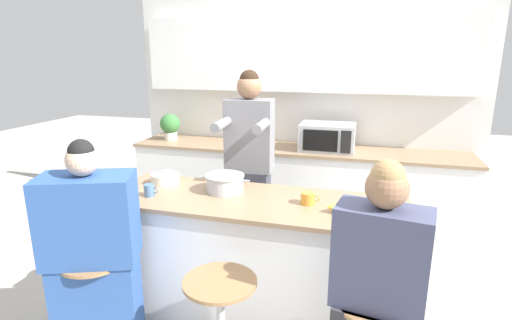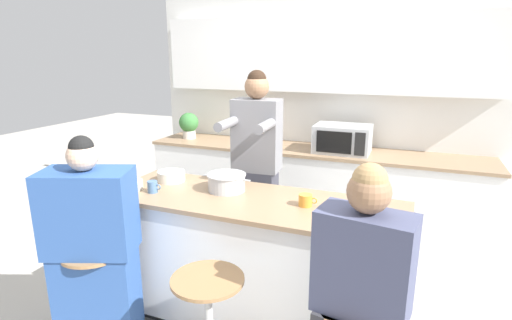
{
  "view_description": "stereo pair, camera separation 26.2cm",
  "coord_description": "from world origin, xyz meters",
  "px_view_note": "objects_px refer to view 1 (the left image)",
  "views": [
    {
      "loc": [
        0.69,
        -2.37,
        1.82
      ],
      "look_at": [
        0.0,
        0.07,
        1.15
      ],
      "focal_mm": 28.0,
      "sensor_mm": 36.0,
      "label": 1
    },
    {
      "loc": [
        0.94,
        -2.29,
        1.82
      ],
      "look_at": [
        0.0,
        0.07,
        1.15
      ],
      "focal_mm": 28.0,
      "sensor_mm": 36.0,
      "label": 2
    }
  ],
  "objects_px": {
    "bar_stool_leftmost": "(99,301)",
    "banana_bunch": "(341,208)",
    "coffee_cup_far": "(308,198)",
    "potted_plant": "(170,126)",
    "cooking_pot": "(225,183)",
    "coffee_cup_near": "(149,190)",
    "person_wrapped_blanket": "(94,263)",
    "person_cooking": "(249,178)",
    "fruit_bowl": "(165,179)",
    "kitchen_island": "(253,260)",
    "person_seated_near": "(376,312)",
    "microwave": "(327,137)"
  },
  "relations": [
    {
      "from": "person_cooking",
      "to": "fruit_bowl",
      "type": "relative_size",
      "value": 8.29
    },
    {
      "from": "coffee_cup_near",
      "to": "coffee_cup_far",
      "type": "bearing_deg",
      "value": 7.87
    },
    {
      "from": "person_wrapped_blanket",
      "to": "banana_bunch",
      "type": "relative_size",
      "value": 7.43
    },
    {
      "from": "cooking_pot",
      "to": "coffee_cup_far",
      "type": "distance_m",
      "value": 0.6
    },
    {
      "from": "coffee_cup_far",
      "to": "banana_bunch",
      "type": "relative_size",
      "value": 0.64
    },
    {
      "from": "bar_stool_leftmost",
      "to": "microwave",
      "type": "bearing_deg",
      "value": 62.43
    },
    {
      "from": "banana_bunch",
      "to": "microwave",
      "type": "height_order",
      "value": "microwave"
    },
    {
      "from": "bar_stool_leftmost",
      "to": "cooking_pot",
      "type": "bearing_deg",
      "value": 51.18
    },
    {
      "from": "person_wrapped_blanket",
      "to": "coffee_cup_near",
      "type": "height_order",
      "value": "person_wrapped_blanket"
    },
    {
      "from": "bar_stool_leftmost",
      "to": "potted_plant",
      "type": "relative_size",
      "value": 2.31
    },
    {
      "from": "bar_stool_leftmost",
      "to": "kitchen_island",
      "type": "bearing_deg",
      "value": 37.24
    },
    {
      "from": "kitchen_island",
      "to": "bar_stool_leftmost",
      "type": "relative_size",
      "value": 2.97
    },
    {
      "from": "person_wrapped_blanket",
      "to": "coffee_cup_far",
      "type": "relative_size",
      "value": 11.64
    },
    {
      "from": "banana_bunch",
      "to": "person_cooking",
      "type": "bearing_deg",
      "value": 139.42
    },
    {
      "from": "bar_stool_leftmost",
      "to": "person_wrapped_blanket",
      "type": "bearing_deg",
      "value": -55.38
    },
    {
      "from": "banana_bunch",
      "to": "potted_plant",
      "type": "bearing_deg",
      "value": 140.47
    },
    {
      "from": "kitchen_island",
      "to": "cooking_pot",
      "type": "relative_size",
      "value": 5.56
    },
    {
      "from": "coffee_cup_near",
      "to": "person_cooking",
      "type": "bearing_deg",
      "value": 55.95
    },
    {
      "from": "bar_stool_leftmost",
      "to": "cooking_pot",
      "type": "relative_size",
      "value": 1.87
    },
    {
      "from": "person_seated_near",
      "to": "microwave",
      "type": "bearing_deg",
      "value": 111.78
    },
    {
      "from": "coffee_cup_near",
      "to": "microwave",
      "type": "height_order",
      "value": "microwave"
    },
    {
      "from": "person_seated_near",
      "to": "coffee_cup_far",
      "type": "bearing_deg",
      "value": 133.8
    },
    {
      "from": "bar_stool_leftmost",
      "to": "banana_bunch",
      "type": "relative_size",
      "value": 3.6
    },
    {
      "from": "potted_plant",
      "to": "person_seated_near",
      "type": "bearing_deg",
      "value": -44.69
    },
    {
      "from": "person_seated_near",
      "to": "cooking_pot",
      "type": "height_order",
      "value": "person_seated_near"
    },
    {
      "from": "fruit_bowl",
      "to": "coffee_cup_near",
      "type": "distance_m",
      "value": 0.27
    },
    {
      "from": "microwave",
      "to": "kitchen_island",
      "type": "bearing_deg",
      "value": -101.73
    },
    {
      "from": "fruit_bowl",
      "to": "coffee_cup_near",
      "type": "relative_size",
      "value": 2.01
    },
    {
      "from": "coffee_cup_near",
      "to": "person_wrapped_blanket",
      "type": "bearing_deg",
      "value": -101.55
    },
    {
      "from": "kitchen_island",
      "to": "bar_stool_leftmost",
      "type": "xyz_separation_m",
      "value": [
        -0.8,
        -0.61,
        -0.07
      ]
    },
    {
      "from": "coffee_cup_far",
      "to": "potted_plant",
      "type": "relative_size",
      "value": 0.41
    },
    {
      "from": "person_seated_near",
      "to": "potted_plant",
      "type": "xyz_separation_m",
      "value": [
        -2.2,
        2.18,
        0.43
      ]
    },
    {
      "from": "cooking_pot",
      "to": "microwave",
      "type": "height_order",
      "value": "microwave"
    },
    {
      "from": "person_cooking",
      "to": "fruit_bowl",
      "type": "xyz_separation_m",
      "value": [
        -0.51,
        -0.45,
        0.08
      ]
    },
    {
      "from": "person_wrapped_blanket",
      "to": "microwave",
      "type": "relative_size",
      "value": 2.63
    },
    {
      "from": "person_seated_near",
      "to": "coffee_cup_far",
      "type": "distance_m",
      "value": 0.83
    },
    {
      "from": "kitchen_island",
      "to": "microwave",
      "type": "height_order",
      "value": "microwave"
    },
    {
      "from": "kitchen_island",
      "to": "coffee_cup_near",
      "type": "bearing_deg",
      "value": -169.21
    },
    {
      "from": "person_seated_near",
      "to": "banana_bunch",
      "type": "xyz_separation_m",
      "value": [
        -0.22,
        0.55,
        0.3
      ]
    },
    {
      "from": "person_seated_near",
      "to": "microwave",
      "type": "xyz_separation_m",
      "value": [
        -0.48,
        2.15,
        0.41
      ]
    },
    {
      "from": "bar_stool_leftmost",
      "to": "person_cooking",
      "type": "bearing_deg",
      "value": 63.51
    },
    {
      "from": "coffee_cup_near",
      "to": "microwave",
      "type": "bearing_deg",
      "value": 58.8
    },
    {
      "from": "person_seated_near",
      "to": "kitchen_island",
      "type": "bearing_deg",
      "value": 151.28
    },
    {
      "from": "bar_stool_leftmost",
      "to": "coffee_cup_near",
      "type": "xyz_separation_m",
      "value": [
        0.11,
        0.47,
        0.56
      ]
    },
    {
      "from": "potted_plant",
      "to": "person_cooking",
      "type": "bearing_deg",
      "value": -38.84
    },
    {
      "from": "fruit_bowl",
      "to": "coffee_cup_near",
      "type": "bearing_deg",
      "value": -84.18
    },
    {
      "from": "coffee_cup_far",
      "to": "person_seated_near",
      "type": "bearing_deg",
      "value": -55.49
    },
    {
      "from": "kitchen_island",
      "to": "coffee_cup_far",
      "type": "distance_m",
      "value": 0.6
    },
    {
      "from": "cooking_pot",
      "to": "coffee_cup_near",
      "type": "bearing_deg",
      "value": -153.5
    },
    {
      "from": "potted_plant",
      "to": "coffee_cup_far",
      "type": "bearing_deg",
      "value": -41.18
    }
  ]
}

